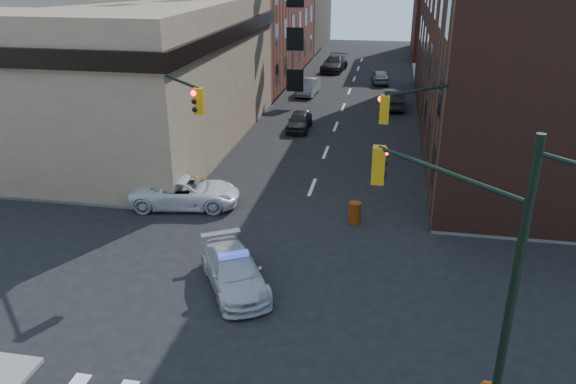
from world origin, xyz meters
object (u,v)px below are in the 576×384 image
at_px(barrel_bank, 200,188).
at_px(pedestrian_a, 96,180).
at_px(police_car, 234,271).
at_px(parked_car_wfar, 308,87).
at_px(parked_car_wnear, 299,121).
at_px(parked_car_enear, 394,99).
at_px(pedestrian_b, 51,181).
at_px(pickup, 186,192).
at_px(barrel_road, 355,213).
at_px(barricade_nw_a, 149,199).

bearing_deg(barrel_bank, pedestrian_a, -166.21).
distance_m(police_car, parked_car_wfar, 32.44).
distance_m(parked_car_wnear, pedestrian_a, 16.41).
bearing_deg(police_car, parked_car_wnear, 63.30).
xyz_separation_m(parked_car_wnear, parked_car_enear, (6.59, 7.58, 0.09)).
bearing_deg(pedestrian_b, parked_car_wfar, 70.30).
xyz_separation_m(pickup, parked_car_enear, (9.89, 21.90, 0.01)).
xyz_separation_m(parked_car_wfar, barrel_road, (6.12, -26.01, -0.21)).
relative_size(parked_car_wnear, barricade_nw_a, 3.57).
bearing_deg(police_car, pedestrian_a, 113.59).
relative_size(pickup, barrel_road, 5.17).
height_order(parked_car_wfar, pedestrian_b, pedestrian_b).
relative_size(parked_car_wnear, parked_car_wfar, 0.88).
xyz_separation_m(parked_car_wnear, barricade_nw_a, (-4.93, -15.05, -0.10)).
height_order(parked_car_wnear, pedestrian_a, pedestrian_a).
distance_m(pedestrian_a, pedestrian_b, 2.30).
height_order(parked_car_wnear, barrel_road, parked_car_wnear).
bearing_deg(parked_car_enear, parked_car_wnear, 47.75).
xyz_separation_m(parked_car_wnear, pedestrian_a, (-8.01, -14.32, 0.39)).
relative_size(pickup, parked_car_wfar, 1.22).
bearing_deg(pickup, parked_car_enear, -33.57).
xyz_separation_m(pickup, parked_car_wfar, (2.23, 25.57, -0.02)).
distance_m(parked_car_wnear, barrel_bank, 13.43).
bearing_deg(pickup, police_car, -156.47).
xyz_separation_m(pedestrian_b, barrel_road, (15.31, 0.00, -0.47)).
height_order(parked_car_wfar, barricade_nw_a, parked_car_wfar).
distance_m(parked_car_wfar, pedestrian_a, 26.50).
bearing_deg(pedestrian_b, barricade_nw_a, -3.45).
xyz_separation_m(parked_car_wfar, parked_car_enear, (7.66, -3.68, 0.03)).
bearing_deg(police_car, barrel_road, 28.41).
bearing_deg(pedestrian_b, barrel_road, -0.23).
height_order(police_car, barrel_bank, police_car).
relative_size(pickup, barricade_nw_a, 4.92).
bearing_deg(pedestrian_a, barrel_road, 23.26).
bearing_deg(barrel_road, barrel_bank, 168.31).
distance_m(parked_car_enear, pedestrian_a, 26.32).
bearing_deg(pedestrian_a, parked_car_wfar, 99.99).
distance_m(pedestrian_a, barricade_nw_a, 3.21).
height_order(pedestrian_b, barrel_bank, pedestrian_b).
distance_m(pickup, parked_car_wfar, 25.67).
bearing_deg(parked_car_enear, police_car, 77.87).
distance_m(police_car, barricade_nw_a, 8.53).
bearing_deg(barricade_nw_a, parked_car_wfar, 93.61).
distance_m(parked_car_enear, barrel_road, 22.39).
bearing_deg(barrel_road, pedestrian_a, 178.09).
distance_m(police_car, barrel_road, 7.50).
height_order(pickup, pedestrian_b, pedestrian_b).
xyz_separation_m(barrel_bank, barricade_nw_a, (-1.93, -1.97, 0.07)).
relative_size(pedestrian_b, barrel_bank, 1.70).
distance_m(parked_car_wnear, parked_car_enear, 10.04).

